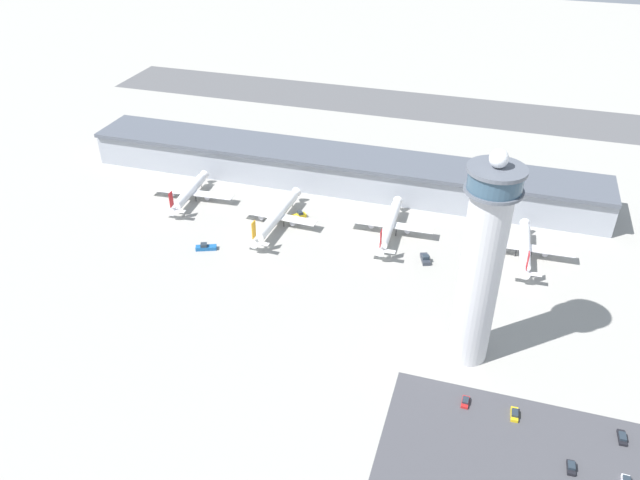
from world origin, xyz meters
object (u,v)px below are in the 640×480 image
object	(u,v)px
service_truck_fuel	(299,216)
car_yellow_taxi	(514,414)
airplane_gate_bravo	(277,216)
car_black_suv	(622,437)
airplane_gate_charlie	(389,225)
car_grey_coupe	(465,402)
control_tower	(481,264)
service_truck_catering	(425,259)
car_green_van	(571,467)
service_truck_baggage	(206,247)
airplane_gate_alpha	(189,192)
airplane_gate_delta	(525,247)

from	to	relation	value
service_truck_fuel	car_yellow_taxi	world-z (taller)	service_truck_fuel
airplane_gate_bravo	car_black_suv	bearing A→B (deg)	-31.01
airplane_gate_charlie	car_grey_coupe	xyz separation A→B (m)	(36.83, -76.90, -4.02)
control_tower	service_truck_catering	world-z (taller)	control_tower
car_black_suv	car_green_van	size ratio (longest dim) A/B	1.16
service_truck_catering	service_truck_baggage	bearing A→B (deg)	-168.26
car_grey_coupe	airplane_gate_bravo	bearing A→B (deg)	138.42
airplane_gate_charlie	car_green_van	xyz separation A→B (m)	(63.02, -90.41, -3.94)
airplane_gate_alpha	service_truck_baggage	xyz separation A→B (m)	(22.79, -31.90, -2.96)
airplane_gate_delta	car_grey_coupe	distance (m)	77.14
service_truck_fuel	car_black_suv	size ratio (longest dim) A/B	1.19
airplane_gate_alpha	airplane_gate_bravo	world-z (taller)	airplane_gate_bravo
service_truck_fuel	airplane_gate_charlie	bearing A→B (deg)	-3.35
service_truck_catering	airplane_gate_charlie	bearing A→B (deg)	139.91
control_tower	service_truck_baggage	bearing A→B (deg)	163.98
control_tower	car_black_suv	world-z (taller)	control_tower
car_yellow_taxi	car_green_van	world-z (taller)	car_green_van
car_green_van	airplane_gate_bravo	bearing A→B (deg)	141.50
car_black_suv	service_truck_fuel	bearing A→B (deg)	144.69
airplane_gate_charlie	service_truck_fuel	distance (m)	36.94
airplane_gate_charlie	airplane_gate_delta	distance (m)	49.17
airplane_gate_bravo	car_yellow_taxi	world-z (taller)	airplane_gate_bravo
car_yellow_taxi	car_grey_coupe	xyz separation A→B (m)	(-12.65, 0.63, -0.08)
airplane_gate_delta	service_truck_catering	bearing A→B (deg)	-159.22
car_grey_coupe	airplane_gate_alpha	bearing A→B (deg)	146.92
service_truck_fuel	car_green_van	bearing A→B (deg)	-42.87
car_grey_coupe	car_green_van	bearing A→B (deg)	-27.30
control_tower	car_black_suv	bearing A→B (deg)	-26.12
service_truck_fuel	car_grey_coupe	bearing A→B (deg)	-47.07
car_grey_coupe	airplane_gate_delta	bearing A→B (deg)	80.79
airplane_gate_bravo	service_truck_fuel	xyz separation A→B (m)	(6.27, 8.25, -3.30)
airplane_gate_charlie	service_truck_catering	xyz separation A→B (m)	(15.98, -13.45, -3.65)
car_black_suv	car_grey_coupe	bearing A→B (deg)	179.43
control_tower	car_yellow_taxi	bearing A→B (deg)	-54.26
service_truck_catering	airplane_gate_alpha	bearing A→B (deg)	171.13
airplane_gate_charlie	service_truck_catering	world-z (taller)	airplane_gate_charlie
service_truck_fuel	car_green_van	size ratio (longest dim) A/B	1.38
car_green_van	service_truck_baggage	bearing A→B (deg)	154.06
service_truck_baggage	control_tower	bearing A→B (deg)	-16.02
airplane_gate_delta	service_truck_baggage	distance (m)	114.80
control_tower	airplane_gate_alpha	xyz separation A→B (m)	(-119.76, 59.75, -28.04)
control_tower	airplane_gate_charlie	distance (m)	72.66
control_tower	car_yellow_taxi	size ratio (longest dim) A/B	13.59
control_tower	service_truck_baggage	distance (m)	105.55
service_truck_baggage	airplane_gate_charlie	bearing A→B (deg)	25.58
service_truck_baggage	service_truck_fuel	bearing A→B (deg)	51.58
airplane_gate_charlie	car_green_van	bearing A→B (deg)	-55.12
car_yellow_taxi	airplane_gate_alpha	bearing A→B (deg)	149.26
airplane_gate_charlie	service_truck_catering	bearing A→B (deg)	-40.09
airplane_gate_bravo	car_green_van	world-z (taller)	airplane_gate_bravo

